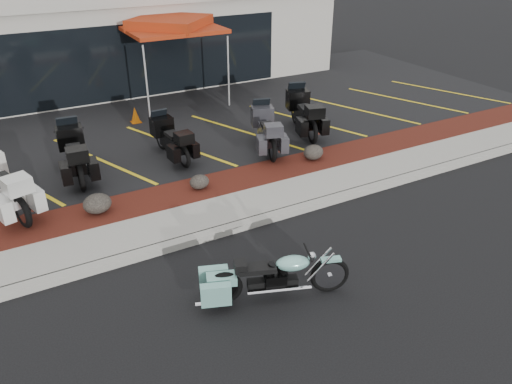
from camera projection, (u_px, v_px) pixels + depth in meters
ground at (276, 245)px, 10.20m from camera, size 90.00×90.00×0.00m
curb at (255, 221)px, 10.86m from camera, size 24.00×0.25×0.15m
sidewalk at (241, 207)px, 11.41m from camera, size 24.00×1.20×0.15m
mulch_bed at (218, 186)px, 12.33m from camera, size 24.00×1.20×0.16m
upper_lot at (149, 121)px, 16.51m from camera, size 26.00×9.60×0.15m
dealership_building at (96, 30)px, 20.45m from camera, size 18.00×8.16×4.00m
boulder_left at (97, 204)px, 10.94m from camera, size 0.62×0.52×0.44m
boulder_mid at (199, 182)px, 11.99m from camera, size 0.48×0.40×0.34m
boulder_right at (313, 152)px, 13.48m from camera, size 0.57×0.47×0.40m
hero_cruiser at (330, 270)px, 8.68m from camera, size 2.70×1.51×0.92m
touring_black_front at (70, 141)px, 12.99m from camera, size 1.03×2.35×1.33m
touring_black_mid at (161, 130)px, 13.94m from camera, size 0.92×2.07×1.18m
touring_grey at (261, 119)px, 14.54m from camera, size 1.48×2.33×1.27m
touring_black_rear at (296, 103)px, 15.73m from camera, size 1.51×2.50×1.36m
traffic_cone at (135, 115)px, 16.03m from camera, size 0.34×0.34×0.51m
popup_canopy at (170, 25)px, 16.97m from camera, size 3.55×3.55×2.90m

